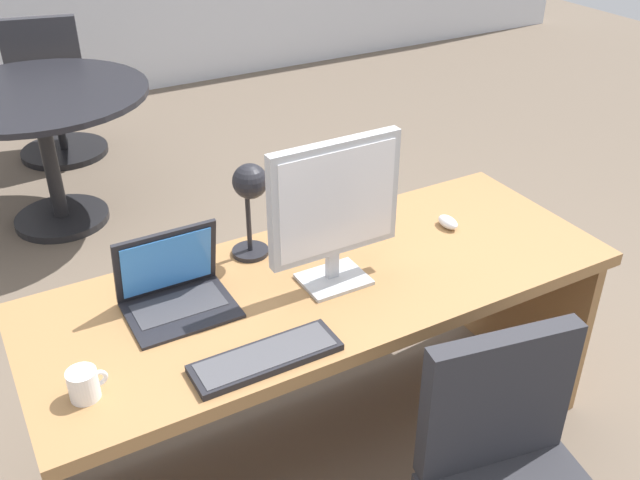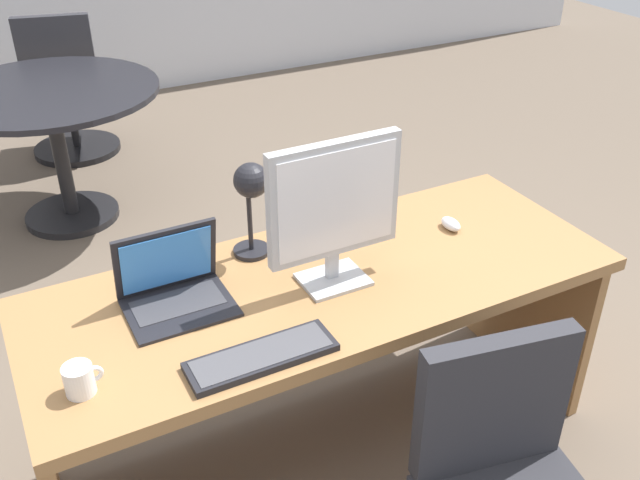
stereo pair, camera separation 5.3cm
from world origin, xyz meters
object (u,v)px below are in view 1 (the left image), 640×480
monitor (335,205)px  coffee_mug (84,384)px  meeting_table (43,126)px  meeting_chair_near (54,102)px  desk (319,319)px  keyboard (266,357)px  laptop (173,282)px  mouse (448,222)px  desk_lamp (250,193)px

monitor → coffee_mug: size_ratio=4.69×
meeting_table → meeting_chair_near: (0.20, 0.86, -0.18)m
desk → meeting_table: size_ratio=1.64×
meeting_table → keyboard: bearing=-86.6°
meeting_table → desk: bearing=-77.3°
laptop → mouse: bearing=-2.4°
keyboard → meeting_table: 2.41m
mouse → laptop: bearing=177.6°
desk → desk_lamp: 0.48m
monitor → laptop: (-0.46, 0.14, -0.20)m
desk → meeting_chair_near: 2.97m
desk_lamp → meeting_chair_near: desk_lamp is taller
keyboard → mouse: mouse is taller
keyboard → coffee_mug: (-0.45, 0.10, 0.03)m
coffee_mug → meeting_table: (0.30, 2.30, -0.20)m
keyboard → laptop: bearing=108.3°
coffee_mug → meeting_table: bearing=82.5°
mouse → meeting_table: 2.31m
monitor → coffee_mug: monitor is taller
desk_lamp → meeting_chair_near: bearing=92.6°
desk_lamp → keyboard: bearing=-111.1°
monitor → keyboard: bearing=-145.8°
meeting_table → mouse: bearing=-64.3°
desk → coffee_mug: coffee_mug is taller
monitor → meeting_table: bearing=102.6°
keyboard → meeting_table: (-0.14, 2.40, -0.17)m
keyboard → desk_lamp: 0.56m
laptop → meeting_table: 2.04m
laptop → desk_lamp: size_ratio=0.92×
monitor → coffee_mug: bearing=-170.2°
keyboard → meeting_table: bearing=93.4°
laptop → meeting_table: size_ratio=0.27×
laptop → desk: bearing=-8.1°
meeting_table → coffee_mug: bearing=-97.5°
coffee_mug → keyboard: bearing=-12.1°
keyboard → coffee_mug: bearing=167.9°
meeting_table → meeting_chair_near: size_ratio=1.19×
laptop → desk_lamp: (0.31, 0.11, 0.16)m
laptop → coffee_mug: 0.42m
desk_lamp → laptop: bearing=-159.9°
coffee_mug → meeting_table: 2.33m
monitor → keyboard: (-0.34, -0.23, -0.26)m
mouse → meeting_chair_near: meeting_chair_near is taller
meeting_chair_near → monitor: bearing=-84.6°
coffee_mug → meeting_chair_near: 3.23m
desk → monitor: 0.46m
coffee_mug → meeting_table: coffee_mug is taller
desk → mouse: bearing=2.5°
desk → desk_lamp: desk_lamp is taller
desk → meeting_table: bearing=102.7°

